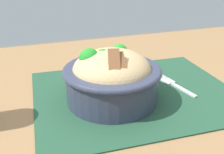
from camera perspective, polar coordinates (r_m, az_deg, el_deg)
table at (r=0.62m, az=3.07°, el=-8.68°), size 1.30×0.80×0.76m
placemat at (r=0.57m, az=5.05°, el=-3.39°), size 0.44×0.35×0.00m
bowl at (r=0.51m, az=-0.06°, el=0.11°), size 0.19×0.19×0.12m
fork at (r=0.61m, az=13.11°, el=-1.54°), size 0.04×0.12×0.00m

